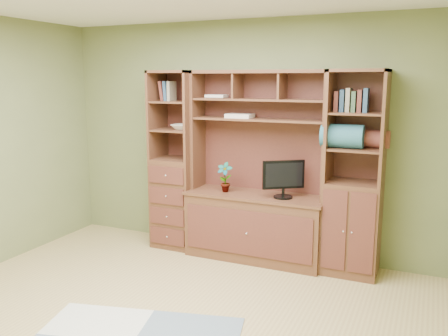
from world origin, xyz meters
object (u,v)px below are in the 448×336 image
at_px(right_tower, 354,174).
at_px(monitor, 284,172).
at_px(left_tower, 176,160).
at_px(center_hutch, 256,167).

xyz_separation_m(right_tower, monitor, (-0.70, -0.07, -0.02)).
height_order(left_tower, monitor, left_tower).
xyz_separation_m(left_tower, monitor, (1.32, -0.07, -0.02)).
relative_size(left_tower, monitor, 3.74).
bearing_deg(left_tower, monitor, -3.25).
height_order(center_hutch, right_tower, same).
relative_size(center_hutch, right_tower, 1.00).
distance_m(center_hutch, monitor, 0.32).
bearing_deg(right_tower, left_tower, 180.00).
bearing_deg(center_hutch, left_tower, 177.71).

